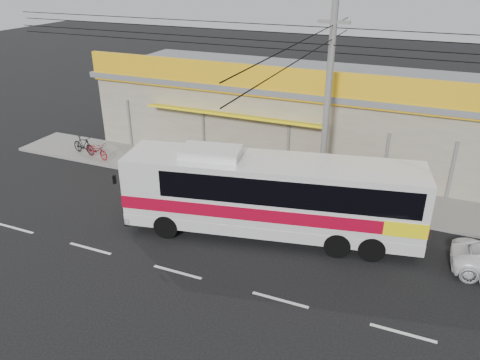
% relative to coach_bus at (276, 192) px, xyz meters
% --- Properties ---
extents(ground, '(120.00, 120.00, 0.00)m').
position_rel_coach_bus_xyz_m(ground, '(-2.42, -1.43, -1.97)').
color(ground, black).
rests_on(ground, ground).
extents(sidewalk, '(30.00, 3.20, 0.15)m').
position_rel_coach_bus_xyz_m(sidewalk, '(-2.42, 4.57, -1.89)').
color(sidewalk, slate).
rests_on(sidewalk, ground).
extents(lane_markings, '(50.00, 0.12, 0.01)m').
position_rel_coach_bus_xyz_m(lane_markings, '(-2.42, -3.93, -1.97)').
color(lane_markings, silver).
rests_on(lane_markings, ground).
extents(storefront_building, '(22.60, 9.20, 5.70)m').
position_rel_coach_bus_xyz_m(storefront_building, '(-2.42, 10.11, 0.33)').
color(storefront_building, gray).
rests_on(storefront_building, ground).
extents(coach_bus, '(12.20, 4.82, 3.68)m').
position_rel_coach_bus_xyz_m(coach_bus, '(0.00, 0.00, 0.00)').
color(coach_bus, silver).
rests_on(coach_bus, ground).
extents(motorbike_red, '(1.89, 1.05, 0.94)m').
position_rel_coach_bus_xyz_m(motorbike_red, '(-12.02, 3.64, -1.35)').
color(motorbike_red, maroon).
rests_on(motorbike_red, sidewalk).
extents(motorbike_dark, '(1.84, 0.83, 1.07)m').
position_rel_coach_bus_xyz_m(motorbike_dark, '(-13.15, 3.87, -1.28)').
color(motorbike_dark, black).
rests_on(motorbike_dark, sidewalk).
extents(utility_pole, '(34.00, 14.00, 9.07)m').
position_rel_coach_bus_xyz_m(utility_pole, '(0.94, 3.97, 5.51)').
color(utility_pole, '#61615F').
rests_on(utility_pole, ground).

